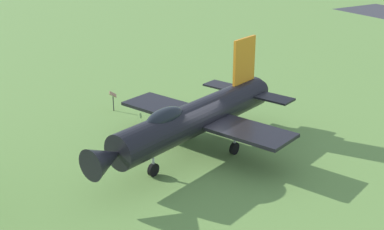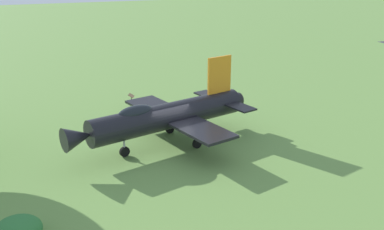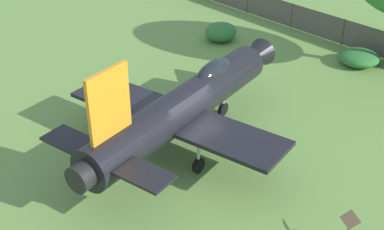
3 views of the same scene
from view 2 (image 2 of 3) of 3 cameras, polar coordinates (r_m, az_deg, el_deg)
The scene contains 3 objects.
ground_plane at distance 26.70m, azimuth -3.00°, elevation -3.83°, with size 200.00×200.00×0.00m, color #668E42.
display_jet at distance 25.83m, azimuth -3.72°, elevation -0.18°, with size 12.06×9.41×4.97m.
info_plaque at distance 33.10m, azimuth -8.00°, elevation 2.28°, with size 0.62×0.71×1.14m.
Camera 2 is at (7.77, 23.23, 10.62)m, focal length 40.49 mm.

